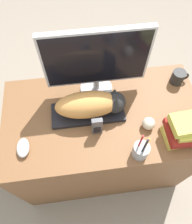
% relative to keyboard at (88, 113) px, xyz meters
% --- Properties ---
extents(ground_plane, '(12.00, 12.00, 0.00)m').
position_rel_keyboard_xyz_m(ground_plane, '(0.08, -0.33, -0.76)').
color(ground_plane, gray).
extents(desk, '(1.13, 0.62, 0.74)m').
position_rel_keyboard_xyz_m(desk, '(0.08, -0.02, -0.38)').
color(desk, brown).
rests_on(desk, ground_plane).
extents(keyboard, '(0.40, 0.15, 0.02)m').
position_rel_keyboard_xyz_m(keyboard, '(0.00, 0.00, 0.00)').
color(keyboard, black).
rests_on(keyboard, desk).
extents(cat, '(0.38, 0.15, 0.14)m').
position_rel_keyboard_xyz_m(cat, '(0.03, 0.00, 0.08)').
color(cat, '#D18C47').
rests_on(cat, keyboard).
extents(monitor, '(0.55, 0.19, 0.43)m').
position_rel_keyboard_xyz_m(monitor, '(0.07, 0.16, 0.23)').
color(monitor, '#B7B7BC').
rests_on(monitor, desk).
extents(computer_mouse, '(0.06, 0.10, 0.04)m').
position_rel_keyboard_xyz_m(computer_mouse, '(-0.35, -0.17, 0.01)').
color(computer_mouse, silver).
rests_on(computer_mouse, desk).
extents(coffee_mug, '(0.11, 0.08, 0.08)m').
position_rel_keyboard_xyz_m(coffee_mug, '(0.56, 0.16, 0.03)').
color(coffee_mug, black).
rests_on(coffee_mug, desk).
extents(pen_cup, '(0.08, 0.08, 0.22)m').
position_rel_keyboard_xyz_m(pen_cup, '(0.23, -0.27, 0.04)').
color(pen_cup, '#939399').
rests_on(pen_cup, desk).
extents(baseball, '(0.07, 0.07, 0.07)m').
position_rel_keyboard_xyz_m(baseball, '(0.31, -0.12, 0.02)').
color(baseball, beige).
rests_on(baseball, desk).
extents(phone, '(0.06, 0.03, 0.13)m').
position_rel_keyboard_xyz_m(phone, '(0.04, -0.12, 0.05)').
color(phone, '#4C4C51').
rests_on(phone, desk).
extents(book_stack, '(0.24, 0.17, 0.15)m').
position_rel_keyboard_xyz_m(book_stack, '(0.49, -0.19, 0.06)').
color(book_stack, '#CCC14C').
rests_on(book_stack, desk).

